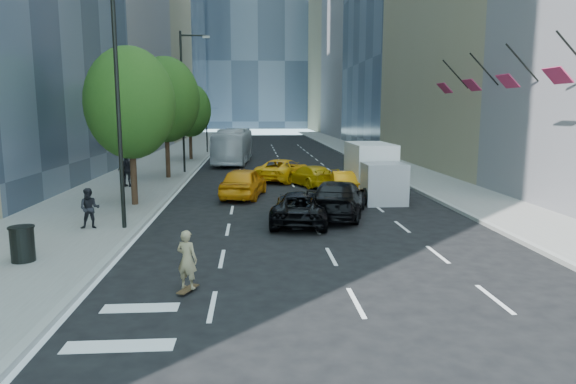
{
  "coord_description": "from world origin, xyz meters",
  "views": [
    {
      "loc": [
        -1.48,
        -15.83,
        4.68
      ],
      "look_at": [
        -0.18,
        3.23,
        1.6
      ],
      "focal_mm": 32.0,
      "sensor_mm": 36.0,
      "label": 1
    }
  ],
  "objects": [
    {
      "name": "black_sedan_mercedes",
      "position": [
        2.24,
        6.24,
        0.79
      ],
      "size": [
        3.64,
        5.87,
        1.59
      ],
      "primitive_type": "imported",
      "rotation": [
        0.0,
        0.0,
        2.86
      ],
      "color": "black",
      "rests_on": "ground"
    },
    {
      "name": "sidewalk_right",
      "position": [
        10.0,
        30.0,
        0.07
      ],
      "size": [
        4.0,
        120.0,
        0.15
      ],
      "primitive_type": "cube",
      "color": "slate",
      "rests_on": "ground"
    },
    {
      "name": "city_bus",
      "position": [
        -3.2,
        29.55,
        1.5
      ],
      "size": [
        3.26,
        10.9,
        2.99
      ],
      "primitive_type": "imported",
      "rotation": [
        0.0,
        0.0,
        -0.07
      ],
      "color": "silver",
      "rests_on": "ground"
    },
    {
      "name": "pedestrian_b",
      "position": [
        -8.9,
        14.84,
        1.14
      ],
      "size": [
        1.23,
        0.71,
        1.97
      ],
      "primitive_type": "imported",
      "rotation": [
        0.0,
        0.0,
        2.93
      ],
      "color": "black",
      "rests_on": "sidewalk_left"
    },
    {
      "name": "black_sedan_lincoln",
      "position": [
        0.5,
        5.0,
        0.67
      ],
      "size": [
        2.96,
        5.14,
        1.35
      ],
      "primitive_type": "imported",
      "rotation": [
        0.0,
        0.0,
        2.99
      ],
      "color": "black",
      "rests_on": "ground"
    },
    {
      "name": "lamp_far",
      "position": [
        -6.32,
        22.0,
        5.81
      ],
      "size": [
        2.13,
        0.22,
        10.0
      ],
      "color": "black",
      "rests_on": "sidewalk_left"
    },
    {
      "name": "taxi_b",
      "position": [
        3.6,
        12.03,
        0.67
      ],
      "size": [
        1.74,
        4.19,
        1.35
      ],
      "primitive_type": "imported",
      "rotation": [
        0.0,
        0.0,
        3.06
      ],
      "color": "orange",
      "rests_on": "ground"
    },
    {
      "name": "taxi_d",
      "position": [
        2.05,
        15.5,
        0.64
      ],
      "size": [
        3.33,
        4.75,
        1.28
      ],
      "primitive_type": "imported",
      "rotation": [
        0.0,
        0.0,
        3.53
      ],
      "color": "#D19F0B",
      "rests_on": "ground"
    },
    {
      "name": "lamp_near",
      "position": [
        -6.32,
        4.0,
        5.81
      ],
      "size": [
        2.13,
        0.22,
        10.0
      ],
      "color": "black",
      "rests_on": "sidewalk_left"
    },
    {
      "name": "ground",
      "position": [
        0.0,
        0.0,
        0.0
      ],
      "size": [
        160.0,
        160.0,
        0.0
      ],
      "primitive_type": "plane",
      "color": "black",
      "rests_on": "ground"
    },
    {
      "name": "box_truck",
      "position": [
        5.0,
        11.27,
        1.45
      ],
      "size": [
        2.25,
        5.99,
        2.85
      ],
      "rotation": [
        0.0,
        0.0,
        0.01
      ],
      "color": "silver",
      "rests_on": "ground"
    },
    {
      "name": "sidewalk_left",
      "position": [
        -9.0,
        30.0,
        0.07
      ],
      "size": [
        6.0,
        120.0,
        0.15
      ],
      "primitive_type": "cube",
      "color": "slate",
      "rests_on": "ground"
    },
    {
      "name": "taxi_c",
      "position": [
        0.5,
        18.0,
        0.72
      ],
      "size": [
        4.33,
        5.7,
        1.44
      ],
      "primitive_type": "imported",
      "rotation": [
        0.0,
        0.0,
        2.71
      ],
      "color": "#FFB40D",
      "rests_on": "ground"
    },
    {
      "name": "tower_right_far",
      "position": [
        22.0,
        98.0,
        25.0
      ],
      "size": [
        20.0,
        24.0,
        50.0
      ],
      "primitive_type": "cube",
      "color": "#847B5B",
      "rests_on": "ground"
    },
    {
      "name": "tree_mid",
      "position": [
        -7.2,
        19.0,
        5.32
      ],
      "size": [
        4.5,
        4.5,
        7.99
      ],
      "color": "black",
      "rests_on": "sidewalk_left"
    },
    {
      "name": "tree_far",
      "position": [
        -7.2,
        32.0,
        4.62
      ],
      "size": [
        3.9,
        3.9,
        6.92
      ],
      "color": "black",
      "rests_on": "sidewalk_left"
    },
    {
      "name": "traffic_signal",
      "position": [
        -6.4,
        40.0,
        4.23
      ],
      "size": [
        2.48,
        0.53,
        5.2
      ],
      "color": "black",
      "rests_on": "sidewalk_left"
    },
    {
      "name": "trash_can",
      "position": [
        -8.43,
        -0.37,
        0.67
      ],
      "size": [
        0.69,
        0.69,
        1.03
      ],
      "primitive_type": "cylinder",
      "color": "black",
      "rests_on": "sidewalk_left"
    },
    {
      "name": "skateboarder",
      "position": [
        -3.2,
        -3.0,
        0.77
      ],
      "size": [
        0.67,
        0.57,
        1.55
      ],
      "primitive_type": "imported",
      "rotation": [
        0.0,
        0.0,
        2.72
      ],
      "color": "#7F714F",
      "rests_on": "ground"
    },
    {
      "name": "pedestrian_a",
      "position": [
        -7.75,
        3.9,
        0.94
      ],
      "size": [
        0.82,
        0.67,
        1.57
      ],
      "primitive_type": "imported",
      "rotation": [
        0.0,
        0.0,
        0.1
      ],
      "color": "black",
      "rests_on": "sidewalk_left"
    },
    {
      "name": "facade_flags",
      "position": [
        10.64,
        10.0,
        6.18
      ],
      "size": [
        1.85,
        13.3,
        2.05
      ],
      "color": "black",
      "rests_on": "ground"
    },
    {
      "name": "taxi_a",
      "position": [
        -2.0,
        11.5,
        0.82
      ],
      "size": [
        2.78,
        5.07,
        1.64
      ],
      "primitive_type": "imported",
      "rotation": [
        0.0,
        0.0,
        2.96
      ],
      "color": "orange",
      "rests_on": "ground"
    },
    {
      "name": "tree_near",
      "position": [
        -7.2,
        9.0,
        4.97
      ],
      "size": [
        4.2,
        4.2,
        7.46
      ],
      "color": "black",
      "rests_on": "sidewalk_left"
    }
  ]
}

